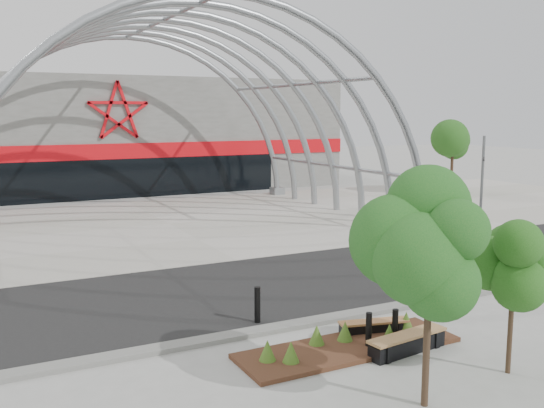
{
  "coord_description": "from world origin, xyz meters",
  "views": [
    {
      "loc": [
        -8.89,
        -13.6,
        5.58
      ],
      "look_at": [
        0.0,
        4.0,
        2.6
      ],
      "focal_mm": 40.0,
      "sensor_mm": 36.0,
      "label": 1
    }
  ],
  "objects_px": {
    "signal_pole": "(482,182)",
    "bollard_2": "(395,328)",
    "street_tree_0": "(430,250)",
    "bench_0": "(374,328)",
    "bench_1": "(407,343)",
    "street_tree_1": "(514,269)"
  },
  "relations": [
    {
      "from": "signal_pole",
      "to": "bollard_2",
      "type": "relative_size",
      "value": 4.92
    },
    {
      "from": "street_tree_0",
      "to": "bench_0",
      "type": "bearing_deg",
      "value": 68.68
    },
    {
      "from": "street_tree_0",
      "to": "bench_1",
      "type": "height_order",
      "value": "street_tree_0"
    },
    {
      "from": "street_tree_1",
      "to": "bench_1",
      "type": "distance_m",
      "value": 3.05
    },
    {
      "from": "street_tree_1",
      "to": "bollard_2",
      "type": "bearing_deg",
      "value": 118.15
    },
    {
      "from": "signal_pole",
      "to": "bollard_2",
      "type": "height_order",
      "value": "signal_pole"
    },
    {
      "from": "bench_1",
      "to": "bollard_2",
      "type": "xyz_separation_m",
      "value": [
        -0.01,
        0.45,
        0.24
      ]
    },
    {
      "from": "bench_0",
      "to": "bench_1",
      "type": "relative_size",
      "value": 0.82
    },
    {
      "from": "signal_pole",
      "to": "bench_0",
      "type": "xyz_separation_m",
      "value": [
        -12.41,
        -8.61,
        -2.18
      ]
    },
    {
      "from": "street_tree_0",
      "to": "street_tree_1",
      "type": "height_order",
      "value": "street_tree_0"
    },
    {
      "from": "street_tree_0",
      "to": "street_tree_1",
      "type": "relative_size",
      "value": 1.33
    },
    {
      "from": "signal_pole",
      "to": "street_tree_0",
      "type": "height_order",
      "value": "signal_pole"
    },
    {
      "from": "street_tree_1",
      "to": "bench_1",
      "type": "bearing_deg",
      "value": 123.38
    },
    {
      "from": "street_tree_0",
      "to": "street_tree_1",
      "type": "bearing_deg",
      "value": 7.39
    },
    {
      "from": "street_tree_1",
      "to": "bench_0",
      "type": "bearing_deg",
      "value": 111.52
    },
    {
      "from": "street_tree_0",
      "to": "bench_0",
      "type": "xyz_separation_m",
      "value": [
        1.37,
        3.5,
        -2.88
      ]
    },
    {
      "from": "street_tree_1",
      "to": "street_tree_0",
      "type": "bearing_deg",
      "value": -172.61
    },
    {
      "from": "street_tree_0",
      "to": "bench_1",
      "type": "bearing_deg",
      "value": 57.93
    },
    {
      "from": "bench_1",
      "to": "bollard_2",
      "type": "distance_m",
      "value": 0.51
    },
    {
      "from": "street_tree_0",
      "to": "bollard_2",
      "type": "distance_m",
      "value": 3.97
    },
    {
      "from": "bench_1",
      "to": "bollard_2",
      "type": "relative_size",
      "value": 2.43
    },
    {
      "from": "bollard_2",
      "to": "signal_pole",
      "type": "bearing_deg",
      "value": 37.29
    }
  ]
}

